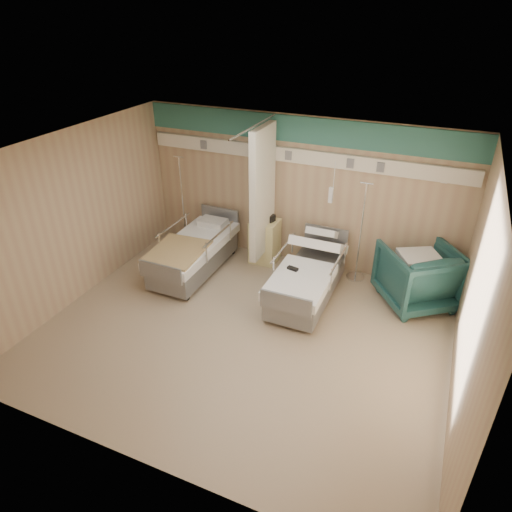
% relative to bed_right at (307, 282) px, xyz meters
% --- Properties ---
extents(ground, '(6.00, 5.00, 0.00)m').
position_rel_bed_right_xyz_m(ground, '(-0.60, -1.30, -0.32)').
color(ground, tan).
rests_on(ground, ground).
extents(room_walls, '(6.04, 5.04, 2.82)m').
position_rel_bed_right_xyz_m(room_walls, '(-0.63, -1.05, 1.55)').
color(room_walls, tan).
rests_on(room_walls, ground).
extents(bed_right, '(1.00, 2.16, 0.63)m').
position_rel_bed_right_xyz_m(bed_right, '(0.00, 0.00, 0.00)').
color(bed_right, white).
rests_on(bed_right, ground).
extents(bed_left, '(1.00, 2.16, 0.63)m').
position_rel_bed_right_xyz_m(bed_left, '(-2.20, 0.00, 0.00)').
color(bed_left, white).
rests_on(bed_left, ground).
extents(bedside_cabinet, '(0.50, 0.48, 0.85)m').
position_rel_bed_right_xyz_m(bedside_cabinet, '(-1.15, 0.90, 0.11)').
color(bedside_cabinet, beige).
rests_on(bedside_cabinet, ground).
extents(visitor_armchair, '(1.57, 1.57, 1.04)m').
position_rel_bed_right_xyz_m(visitor_armchair, '(1.71, 0.60, 0.20)').
color(visitor_armchair, '#1C4645').
rests_on(visitor_armchair, ground).
extents(waffle_blanket, '(0.79, 0.77, 0.07)m').
position_rel_bed_right_xyz_m(waffle_blanket, '(1.68, 0.57, 0.76)').
color(waffle_blanket, silver).
rests_on(waffle_blanket, visitor_armchair).
extents(iv_stand_right, '(0.33, 0.33, 1.85)m').
position_rel_bed_right_xyz_m(iv_stand_right, '(0.63, 0.98, 0.06)').
color(iv_stand_right, silver).
rests_on(iv_stand_right, ground).
extents(iv_stand_left, '(0.34, 0.34, 1.88)m').
position_rel_bed_right_xyz_m(iv_stand_left, '(-2.94, 0.89, 0.07)').
color(iv_stand_left, silver).
rests_on(iv_stand_left, ground).
extents(call_remote, '(0.19, 0.11, 0.04)m').
position_rel_bed_right_xyz_m(call_remote, '(-0.20, -0.21, 0.34)').
color(call_remote, black).
rests_on(call_remote, bed_right).
extents(tan_blanket, '(0.96, 1.17, 0.04)m').
position_rel_bed_right_xyz_m(tan_blanket, '(-2.25, -0.46, 0.33)').
color(tan_blanket, tan).
rests_on(tan_blanket, bed_left).
extents(toiletry_bag, '(0.27, 0.21, 0.13)m').
position_rel_bed_right_xyz_m(toiletry_bag, '(-1.10, 0.95, 0.60)').
color(toiletry_bag, black).
rests_on(toiletry_bag, bedside_cabinet).
extents(white_cup, '(0.10, 0.10, 0.14)m').
position_rel_bed_right_xyz_m(white_cup, '(-1.27, 0.93, 0.61)').
color(white_cup, white).
rests_on(white_cup, bedside_cabinet).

